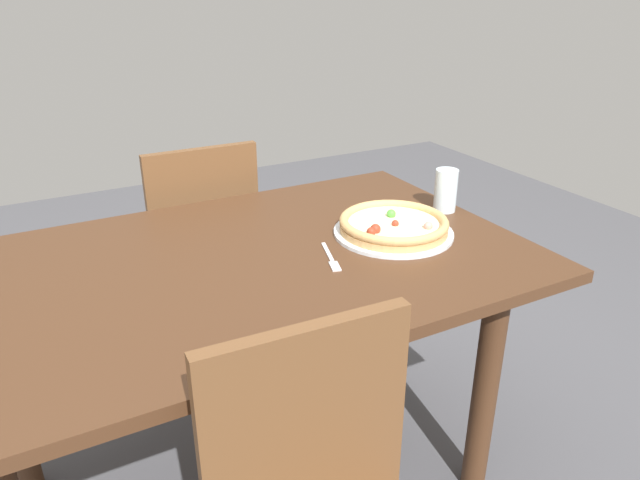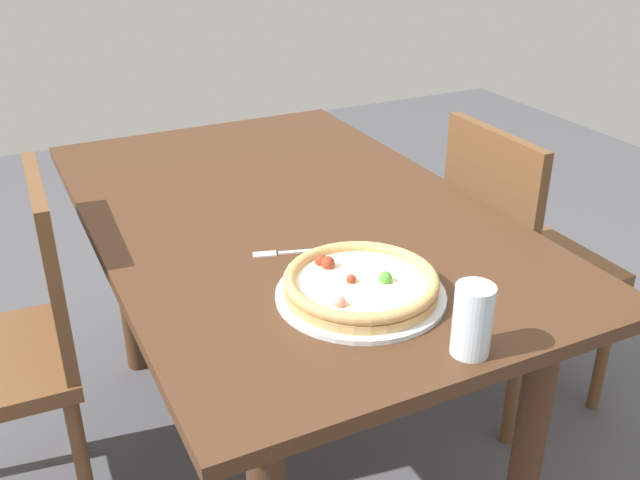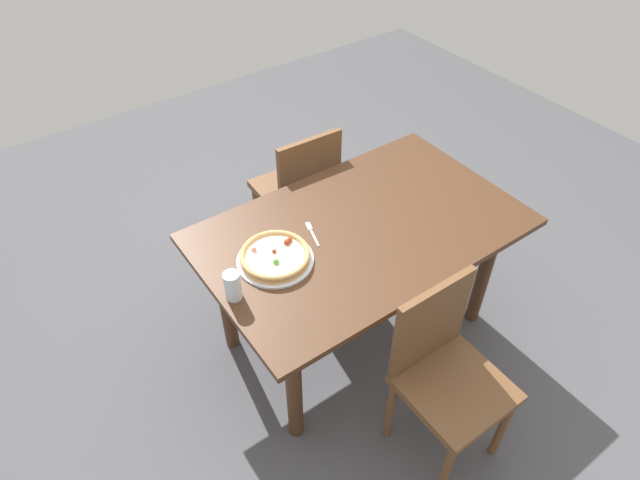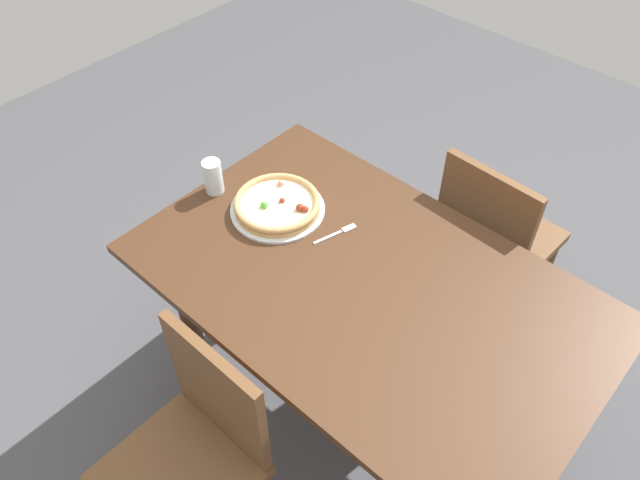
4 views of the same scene
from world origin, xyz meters
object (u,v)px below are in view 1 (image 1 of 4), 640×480
dining_table (242,299)px  drinking_glass (446,190)px  chair_near (199,247)px  pizza (394,224)px  plate (393,232)px  fork (331,259)px

dining_table → drinking_glass: (-0.68, -0.04, 0.17)m
chair_near → pizza: bearing=-63.7°
dining_table → chair_near: 0.69m
chair_near → plate: size_ratio=2.71×
dining_table → plate: plate is taller
pizza → drinking_glass: (-0.24, -0.08, 0.03)m
plate → dining_table: bearing=-5.5°
fork → drinking_glass: 0.49m
dining_table → fork: (-0.21, 0.10, 0.11)m
chair_near → fork: size_ratio=5.51×
chair_near → fork: 0.82m
dining_table → fork: fork is taller
drinking_glass → dining_table: bearing=3.0°
dining_table → plate: 0.45m
dining_table → fork: bearing=153.9°
pizza → fork: size_ratio=1.84×
pizza → plate: bearing=-141.9°
pizza → dining_table: bearing=-5.6°
dining_table → pizza: size_ratio=4.92×
chair_near → fork: bearing=-80.9°
dining_table → plate: (-0.44, 0.04, 0.11)m
dining_table → plate: bearing=174.5°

